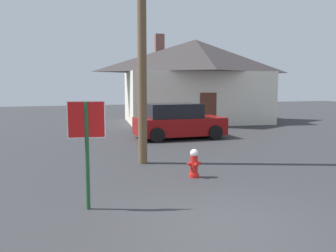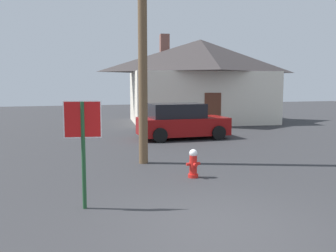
{
  "view_description": "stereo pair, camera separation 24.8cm",
  "coord_description": "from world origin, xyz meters",
  "px_view_note": "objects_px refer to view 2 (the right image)",
  "views": [
    {
      "loc": [
        -3.03,
        -5.4,
        2.44
      ],
      "look_at": [
        0.59,
        4.39,
        1.27
      ],
      "focal_mm": 38.95,
      "sensor_mm": 36.0,
      "label": 1
    },
    {
      "loc": [
        -2.8,
        -5.48,
        2.44
      ],
      "look_at": [
        0.59,
        4.39,
        1.27
      ],
      "focal_mm": 38.95,
      "sensor_mm": 36.0,
      "label": 2
    }
  ],
  "objects_px": {
    "stop_sign_near": "(83,132)",
    "fire_hydrant": "(193,164)",
    "house": "(200,80)",
    "parked_car": "(181,122)"
  },
  "relations": [
    {
      "from": "stop_sign_near",
      "to": "fire_hydrant",
      "type": "relative_size",
      "value": 2.82
    },
    {
      "from": "stop_sign_near",
      "to": "house",
      "type": "distance_m",
      "value": 17.8
    },
    {
      "from": "house",
      "to": "parked_car",
      "type": "height_order",
      "value": "house"
    },
    {
      "from": "parked_car",
      "to": "stop_sign_near",
      "type": "bearing_deg",
      "value": -122.05
    },
    {
      "from": "house",
      "to": "stop_sign_near",
      "type": "bearing_deg",
      "value": -121.25
    },
    {
      "from": "fire_hydrant",
      "to": "parked_car",
      "type": "distance_m",
      "value": 7.21
    },
    {
      "from": "stop_sign_near",
      "to": "house",
      "type": "bearing_deg",
      "value": 58.75
    },
    {
      "from": "stop_sign_near",
      "to": "fire_hydrant",
      "type": "height_order",
      "value": "stop_sign_near"
    },
    {
      "from": "house",
      "to": "fire_hydrant",
      "type": "bearing_deg",
      "value": -114.52
    },
    {
      "from": "fire_hydrant",
      "to": "parked_car",
      "type": "height_order",
      "value": "parked_car"
    }
  ]
}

